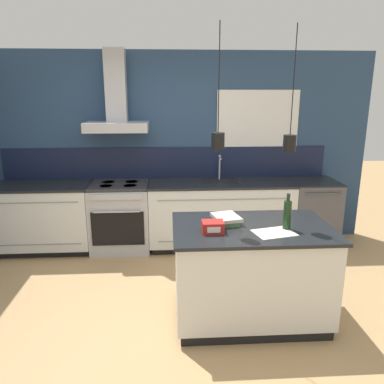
{
  "coord_description": "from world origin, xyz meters",
  "views": [
    {
      "loc": [
        0.04,
        -3.11,
        2.07
      ],
      "look_at": [
        0.27,
        0.69,
        1.05
      ],
      "focal_mm": 35.0,
      "sensor_mm": 36.0,
      "label": 1
    }
  ],
  "objects": [
    {
      "name": "wall_back",
      "position": [
        -0.03,
        2.0,
        1.35
      ],
      "size": [
        5.6,
        2.17,
        2.6
      ],
      "color": "navy",
      "rests_on": "ground_plane"
    },
    {
      "name": "paper_pile",
      "position": [
        0.92,
        -0.18,
        0.91
      ],
      "size": [
        0.38,
        0.32,
        0.01
      ],
      "color": "silver",
      "rests_on": "kitchen_island"
    },
    {
      "name": "counter_run_left",
      "position": [
        -1.69,
        1.69,
        0.46
      ],
      "size": [
        1.37,
        0.64,
        0.91
      ],
      "color": "black",
      "rests_on": "ground_plane"
    },
    {
      "name": "kitchen_island",
      "position": [
        0.77,
        -0.01,
        0.46
      ],
      "size": [
        1.42,
        0.91,
        0.91
      ],
      "color": "black",
      "rests_on": "ground_plane"
    },
    {
      "name": "ground_plane",
      "position": [
        0.0,
        0.0,
        0.0
      ],
      "size": [
        16.0,
        16.0,
        0.0
      ],
      "primitive_type": "plane",
      "color": "tan",
      "rests_on": "ground"
    },
    {
      "name": "book_stack",
      "position": [
        0.54,
        0.1,
        0.95
      ],
      "size": [
        0.28,
        0.32,
        0.07
      ],
      "color": "#4C7F4C",
      "rests_on": "kitchen_island"
    },
    {
      "name": "counter_run_sink",
      "position": [
        0.72,
        1.69,
        0.46
      ],
      "size": [
        1.94,
        0.64,
        1.25
      ],
      "color": "black",
      "rests_on": "ground_plane"
    },
    {
      "name": "dishwasher",
      "position": [
        1.99,
        1.69,
        0.46
      ],
      "size": [
        0.62,
        0.65,
        0.91
      ],
      "color": "#4C4C51",
      "rests_on": "ground_plane"
    },
    {
      "name": "oven_range",
      "position": [
        -0.63,
        1.69,
        0.46
      ],
      "size": [
        0.77,
        0.66,
        0.91
      ],
      "color": "#B5B5BA",
      "rests_on": "ground_plane"
    },
    {
      "name": "red_supply_box",
      "position": [
        0.4,
        -0.13,
        0.96
      ],
      "size": [
        0.18,
        0.15,
        0.1
      ],
      "color": "red",
      "rests_on": "kitchen_island"
    },
    {
      "name": "bottle_on_island",
      "position": [
        1.05,
        -0.1,
        1.05
      ],
      "size": [
        0.07,
        0.07,
        0.32
      ],
      "color": "#193319",
      "rests_on": "kitchen_island"
    }
  ]
}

